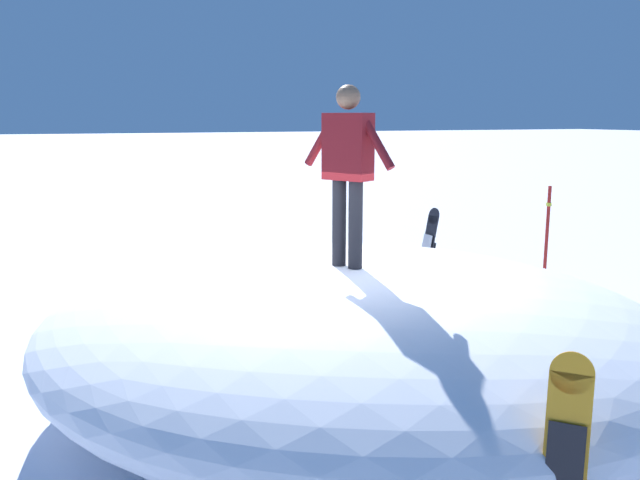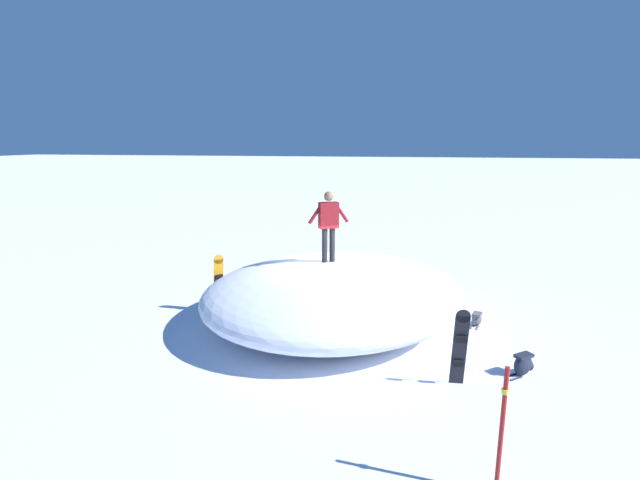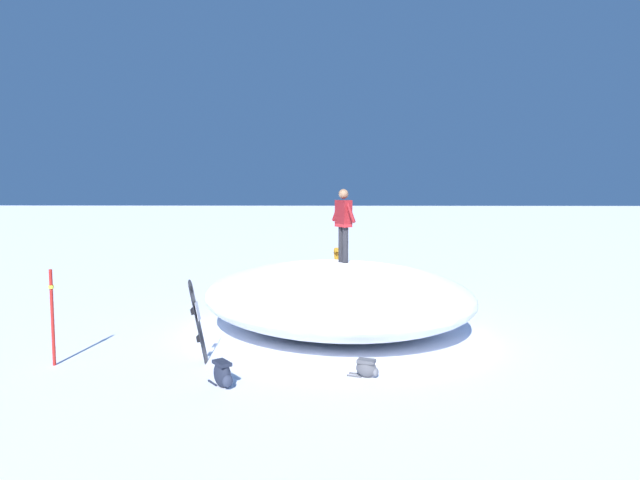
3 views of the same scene
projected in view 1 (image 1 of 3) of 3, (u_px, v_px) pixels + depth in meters
name	position (u px, v px, depth m)	size (l,w,h in m)	color
ground	(329.00, 413.00, 6.76)	(240.00, 240.00, 0.00)	white
snow_mound	(353.00, 333.00, 6.87)	(6.75, 6.04, 1.56)	white
snowboarder_standing	(348.00, 163.00, 6.31)	(0.97, 0.59, 1.78)	black
snowboard_primary_upright	(564.00, 479.00, 3.99)	(0.36, 0.36, 1.63)	orange
snowboard_secondary_upright	(427.00, 256.00, 10.42)	(0.28, 0.33, 1.61)	black
backpack_near	(349.00, 278.00, 11.44)	(0.62, 0.54, 0.45)	#1E2333
backpack_far	(222.00, 306.00, 10.00)	(0.36, 0.58, 0.32)	#4C4C51
trail_marker_pole	(547.00, 234.00, 11.64)	(0.10, 0.10, 1.83)	#A51E19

